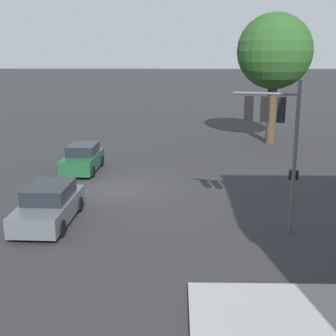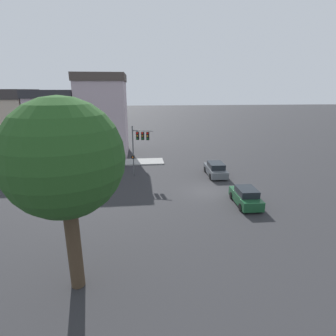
{
  "view_description": "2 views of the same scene",
  "coord_description": "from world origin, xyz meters",
  "px_view_note": "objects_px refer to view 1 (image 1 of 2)",
  "views": [
    {
      "loc": [
        22.22,
        2.9,
        6.68
      ],
      "look_at": [
        1.87,
        2.46,
        1.52
      ],
      "focal_mm": 50.0,
      "sensor_mm": 36.0,
      "label": 1
    },
    {
      "loc": [
        -23.11,
        6.38,
        9.41
      ],
      "look_at": [
        1.51,
        3.65,
        2.03
      ],
      "focal_mm": 28.0,
      "sensor_mm": 36.0,
      "label": 2
    }
  ],
  "objects_px": {
    "traffic_signal": "(274,125)",
    "street_tree": "(275,52)",
    "crossing_car_0": "(49,205)",
    "crossing_car_1": "(83,159)"
  },
  "relations": [
    {
      "from": "traffic_signal",
      "to": "street_tree",
      "type": "bearing_deg",
      "value": 3.37
    },
    {
      "from": "crossing_car_0",
      "to": "crossing_car_1",
      "type": "relative_size",
      "value": 1.12
    },
    {
      "from": "crossing_car_1",
      "to": "crossing_car_0",
      "type": "bearing_deg",
      "value": 4.11
    },
    {
      "from": "crossing_car_1",
      "to": "street_tree",
      "type": "bearing_deg",
      "value": 126.78
    },
    {
      "from": "traffic_signal",
      "to": "crossing_car_1",
      "type": "xyz_separation_m",
      "value": [
        -8.86,
        -8.81,
        -3.36
      ]
    },
    {
      "from": "street_tree",
      "to": "crossing_car_1",
      "type": "xyz_separation_m",
      "value": [
        8.38,
        -12.13,
        -5.81
      ]
    },
    {
      "from": "street_tree",
      "to": "traffic_signal",
      "type": "relative_size",
      "value": 1.63
    },
    {
      "from": "traffic_signal",
      "to": "crossing_car_1",
      "type": "bearing_deg",
      "value": 59.12
    },
    {
      "from": "street_tree",
      "to": "traffic_signal",
      "type": "distance_m",
      "value": 17.72
    },
    {
      "from": "street_tree",
      "to": "crossing_car_0",
      "type": "relative_size",
      "value": 2.05
    }
  ]
}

